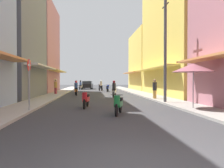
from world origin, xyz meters
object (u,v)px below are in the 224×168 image
object	(u,v)px
motorbike_white	(114,90)
utility_pole	(165,49)
motorbike_black	(101,86)
motorbike_silver	(81,86)
motorbike_orange	(76,89)
pedestrian_crossing	(56,86)
parked_car	(87,85)
motorbike_green	(118,104)
motorbike_red	(86,99)
pedestrian_midway	(155,90)
street_sign_no_entry	(29,78)
vendor_umbrella	(193,68)
motorbike_blue	(108,88)

from	to	relation	value
motorbike_white	utility_pole	distance (m)	7.62
motorbike_black	motorbike_silver	size ratio (longest dim) A/B	0.99
motorbike_orange	pedestrian_crossing	size ratio (longest dim) A/B	1.02
motorbike_orange	parked_car	xyz separation A→B (m)	(0.88, 17.23, 0.04)
motorbike_orange	utility_pole	distance (m)	11.72
parked_car	utility_pole	xyz separation A→B (m)	(5.77, -26.40, 2.97)
motorbike_green	motorbike_red	bearing A→B (deg)	120.21
motorbike_white	utility_pole	world-z (taller)	utility_pole
pedestrian_midway	pedestrian_crossing	bearing A→B (deg)	141.60
motorbike_orange	pedestrian_crossing	distance (m)	2.40
motorbike_silver	street_sign_no_entry	size ratio (longest dim) A/B	0.68
vendor_umbrella	street_sign_no_entry	world-z (taller)	street_sign_no_entry
motorbike_orange	utility_pole	world-z (taller)	utility_pole
motorbike_silver	motorbike_red	size ratio (longest dim) A/B	0.99
motorbike_white	street_sign_no_entry	xyz separation A→B (m)	(-5.23, -9.90, 1.01)
pedestrian_midway	motorbike_orange	bearing A→B (deg)	136.95
motorbike_white	pedestrian_crossing	size ratio (longest dim) A/B	1.00
motorbike_black	pedestrian_crossing	bearing A→B (deg)	-120.16
motorbike_black	motorbike_silver	distance (m)	4.82
parked_car	street_sign_no_entry	world-z (taller)	street_sign_no_entry
motorbike_red	parked_car	distance (m)	28.36
parked_car	vendor_umbrella	xyz separation A→B (m)	(6.16, -29.84, 1.52)
motorbike_orange	vendor_umbrella	bearing A→B (deg)	-60.80
motorbike_white	motorbike_red	world-z (taller)	motorbike_white
motorbike_green	vendor_umbrella	distance (m)	4.67
motorbike_red	street_sign_no_entry	xyz separation A→B (m)	(-2.76, -1.55, 1.21)
motorbike_silver	motorbike_white	xyz separation A→B (m)	(3.93, -16.26, 0.00)
motorbike_white	street_sign_no_entry	world-z (taller)	street_sign_no_entry
pedestrian_midway	street_sign_no_entry	size ratio (longest dim) A/B	0.64
motorbike_silver	motorbike_orange	distance (m)	13.48
motorbike_black	motorbike_red	bearing A→B (deg)	-94.55
motorbike_white	utility_pole	size ratio (longest dim) A/B	0.24
pedestrian_crossing	vendor_umbrella	size ratio (longest dim) A/B	0.71
motorbike_green	utility_pole	xyz separation A→B (m)	(3.75, 4.65, 3.21)
motorbike_black	parked_car	size ratio (longest dim) A/B	0.42
parked_car	vendor_umbrella	size ratio (longest dim) A/B	1.70
motorbike_orange	pedestrian_midway	size ratio (longest dim) A/B	1.07
motorbike_silver	motorbike_orange	xyz separation A→B (m)	(0.14, -13.48, 0.00)
pedestrian_midway	vendor_umbrella	xyz separation A→B (m)	(0.31, -6.32, 1.42)
vendor_umbrella	motorbike_silver	bearing A→B (deg)	105.40
motorbike_orange	parked_car	distance (m)	17.25
pedestrian_crossing	vendor_umbrella	world-z (taller)	vendor_umbrella
pedestrian_midway	street_sign_no_entry	distance (m)	10.40
motorbike_orange	parked_car	bearing A→B (deg)	87.07
motorbike_black	parked_car	distance (m)	7.71
motorbike_red	parked_car	bearing A→B (deg)	90.90
parked_car	street_sign_no_entry	bearing A→B (deg)	-94.42
motorbike_blue	pedestrian_crossing	size ratio (longest dim) A/B	1.01
pedestrian_crossing	parked_car	bearing A→B (deg)	79.24
motorbike_red	motorbike_blue	bearing A→B (deg)	82.07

